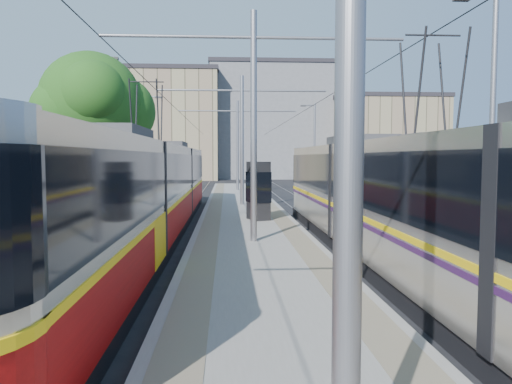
{
  "coord_description": "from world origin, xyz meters",
  "views": [
    {
      "loc": [
        -0.81,
        -7.29,
        2.89
      ],
      "look_at": [
        0.26,
        11.2,
        1.6
      ],
      "focal_mm": 35.0,
      "sensor_mm": 36.0,
      "label": 1
    }
  ],
  "objects": [
    {
      "name": "ground",
      "position": [
        0.0,
        0.0,
        0.0
      ],
      "size": [
        160.0,
        160.0,
        0.0
      ],
      "primitive_type": "plane",
      "color": "black",
      "rests_on": "ground"
    },
    {
      "name": "platform",
      "position": [
        0.0,
        17.0,
        0.15
      ],
      "size": [
        4.0,
        50.0,
        0.3
      ],
      "primitive_type": "cube",
      "color": "gray",
      "rests_on": "ground"
    },
    {
      "name": "tactile_strip_left",
      "position": [
        -1.45,
        17.0,
        0.3
      ],
      "size": [
        0.7,
        50.0,
        0.01
      ],
      "primitive_type": "cube",
      "color": "gray",
      "rests_on": "platform"
    },
    {
      "name": "tactile_strip_right",
      "position": [
        1.45,
        17.0,
        0.3
      ],
      "size": [
        0.7,
        50.0,
        0.01
      ],
      "primitive_type": "cube",
      "color": "gray",
      "rests_on": "platform"
    },
    {
      "name": "rails",
      "position": [
        0.0,
        17.0,
        0.02
      ],
      "size": [
        8.71,
        70.0,
        0.03
      ],
      "color": "gray",
      "rests_on": "ground"
    },
    {
      "name": "tram_left",
      "position": [
        -3.6,
        10.38,
        1.71
      ],
      "size": [
        2.43,
        28.75,
        5.5
      ],
      "color": "black",
      "rests_on": "ground"
    },
    {
      "name": "tram_right",
      "position": [
        3.6,
        3.34,
        1.86
      ],
      "size": [
        2.43,
        28.42,
        5.5
      ],
      "color": "black",
      "rests_on": "ground"
    },
    {
      "name": "catenary",
      "position": [
        0.0,
        14.15,
        4.52
      ],
      "size": [
        9.2,
        70.0,
        7.0
      ],
      "color": "gray",
      "rests_on": "platform"
    },
    {
      "name": "street_lamps",
      "position": [
        -0.0,
        21.0,
        4.18
      ],
      "size": [
        15.18,
        38.22,
        8.0
      ],
      "color": "gray",
      "rests_on": "ground"
    },
    {
      "name": "shelter",
      "position": [
        0.48,
        13.3,
        1.56
      ],
      "size": [
        1.03,
        1.26,
        2.41
      ],
      "rotation": [
        0.0,
        0.0,
        0.39
      ],
      "color": "black",
      "rests_on": "platform"
    },
    {
      "name": "tree",
      "position": [
        -7.18,
        18.12,
        5.44
      ],
      "size": [
        5.54,
        5.12,
        8.05
      ],
      "color": "#382314",
      "rests_on": "ground"
    },
    {
      "name": "building_left",
      "position": [
        -10.0,
        60.0,
        7.06
      ],
      "size": [
        16.32,
        12.24,
        14.09
      ],
      "color": "gray",
      "rests_on": "ground"
    },
    {
      "name": "building_centre",
      "position": [
        6.0,
        64.0,
        7.79
      ],
      "size": [
        18.36,
        14.28,
        15.56
      ],
      "color": "slate",
      "rests_on": "ground"
    },
    {
      "name": "building_right",
      "position": [
        20.0,
        58.0,
        5.43
      ],
      "size": [
        14.28,
        10.2,
        10.84
      ],
      "color": "gray",
      "rests_on": "ground"
    }
  ]
}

